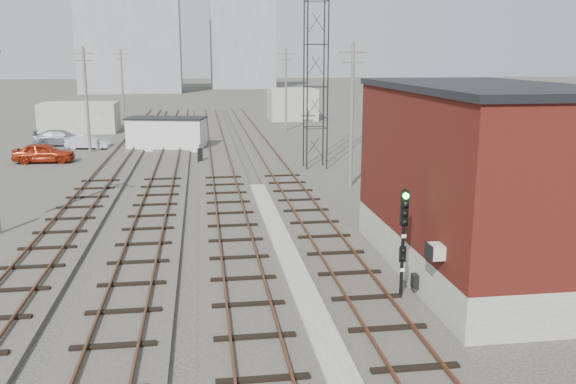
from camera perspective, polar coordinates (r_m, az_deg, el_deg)
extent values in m
plane|color=#282621|center=(69.86, -5.74, 5.84)|extent=(320.00, 320.00, 0.00)
cube|color=#332D28|center=(49.29, -1.76, 3.17)|extent=(3.20, 90.00, 0.20)
cube|color=#4C2816|center=(49.18, -2.60, 3.41)|extent=(0.07, 90.00, 0.12)
cube|color=#4C2816|center=(49.34, -0.94, 3.45)|extent=(0.07, 90.00, 0.12)
cube|color=#332D28|center=(49.02, -6.42, 3.04)|extent=(3.20, 90.00, 0.20)
cube|color=#4C2816|center=(48.97, -7.27, 3.28)|extent=(0.07, 90.00, 0.12)
cube|color=#4C2816|center=(49.01, -5.59, 3.33)|extent=(0.07, 90.00, 0.12)
cube|color=#332D28|center=(49.07, -11.10, 2.89)|extent=(3.20, 90.00, 0.20)
cube|color=#4C2816|center=(49.08, -11.95, 3.13)|extent=(0.07, 90.00, 0.12)
cube|color=#4C2816|center=(49.00, -10.27, 3.18)|extent=(0.07, 90.00, 0.12)
cube|color=#332D28|center=(49.45, -15.74, 2.73)|extent=(3.20, 90.00, 0.20)
cube|color=#4C2816|center=(49.51, -16.57, 2.96)|extent=(0.07, 90.00, 0.12)
cube|color=#4C2816|center=(49.32, -14.92, 3.02)|extent=(0.07, 90.00, 0.12)
cube|color=gray|center=(24.91, 0.06, -6.31)|extent=(0.90, 28.00, 0.26)
cube|color=gray|center=(24.85, 17.01, -5.43)|extent=(6.00, 12.00, 1.50)
cube|color=#501412|center=(24.03, 17.55, 2.53)|extent=(6.00, 12.00, 5.50)
cube|color=black|center=(23.72, 18.01, 9.32)|extent=(6.20, 12.20, 0.25)
cube|color=beige|center=(19.66, 13.63, -5.42)|extent=(0.45, 0.62, 0.45)
cube|color=black|center=(22.03, 11.77, -8.16)|extent=(0.20, 0.35, 0.50)
cylinder|color=black|center=(44.23, 1.83, 11.71)|extent=(0.10, 0.10, 15.00)
cylinder|color=black|center=(44.51, 3.77, 11.70)|extent=(0.10, 0.10, 15.00)
cylinder|color=black|center=(45.71, 1.50, 11.75)|extent=(0.10, 0.10, 15.00)
cylinder|color=black|center=(45.98, 3.38, 11.73)|extent=(0.10, 0.10, 15.00)
cylinder|color=#595147|center=(55.30, -18.33, 8.17)|extent=(0.24, 0.24, 9.00)
cube|color=#595147|center=(55.17, -18.61, 12.20)|extent=(1.80, 0.12, 0.12)
cube|color=#595147|center=(55.17, -18.57, 11.58)|extent=(1.40, 0.12, 0.12)
cylinder|color=#595147|center=(79.99, -15.24, 9.56)|extent=(0.24, 0.24, 9.00)
cube|color=#595147|center=(79.91, -15.40, 12.35)|extent=(1.80, 0.12, 0.12)
cube|color=#595147|center=(79.91, -15.38, 11.92)|extent=(1.40, 0.12, 0.12)
cylinder|color=#595147|center=(38.65, 5.98, 7.06)|extent=(0.24, 0.24, 9.00)
cube|color=#595147|center=(38.47, 6.11, 12.85)|extent=(1.80, 0.12, 0.12)
cube|color=#595147|center=(38.47, 6.09, 11.95)|extent=(1.40, 0.12, 0.12)
cylinder|color=#595147|center=(68.07, -0.20, 9.52)|extent=(0.24, 0.24, 9.00)
cube|color=#595147|center=(67.97, -0.20, 12.81)|extent=(1.80, 0.12, 0.12)
cube|color=#595147|center=(67.97, -0.20, 12.30)|extent=(1.40, 0.12, 0.12)
cube|color=gray|center=(145.27, -14.58, 14.95)|extent=(22.00, 14.00, 30.00)
cube|color=gray|center=(159.76, -4.34, 14.34)|extent=(16.00, 12.00, 26.00)
cube|color=gray|center=(70.87, -18.89, 6.62)|extent=(8.00, 5.00, 3.20)
cube|color=gray|center=(80.44, 0.40, 8.22)|extent=(6.00, 6.00, 4.00)
cube|color=gray|center=(21.47, 10.46, -9.96)|extent=(0.40, 0.40, 0.10)
cylinder|color=black|center=(20.81, 10.68, -5.07)|extent=(0.12, 0.12, 3.95)
cube|color=black|center=(20.43, 10.85, -1.52)|extent=(0.26, 0.10, 1.18)
sphere|color=#0CE533|center=(20.24, 10.98, -0.37)|extent=(0.20, 0.20, 0.20)
sphere|color=black|center=(20.31, 10.94, -1.18)|extent=(0.20, 0.20, 0.20)
sphere|color=black|center=(20.38, 10.91, -1.99)|extent=(0.20, 0.20, 0.20)
sphere|color=black|center=(20.46, 10.88, -2.79)|extent=(0.20, 0.20, 0.20)
cube|color=black|center=(20.87, 10.67, -5.73)|extent=(0.22, 0.09, 0.54)
cube|color=white|center=(20.62, 10.79, -4.09)|extent=(0.16, 0.02, 0.12)
cube|color=white|center=(20.99, 10.66, -7.18)|extent=(0.16, 0.02, 0.12)
cube|color=black|center=(47.91, -8.23, 3.44)|extent=(0.42, 0.42, 1.09)
cylinder|color=black|center=(47.80, -8.26, 4.28)|extent=(0.09, 0.09, 0.33)
cube|color=silver|center=(55.50, -11.27, 5.33)|extent=(7.08, 4.17, 2.76)
cube|color=black|center=(55.34, -11.34, 6.81)|extent=(7.35, 4.44, 0.13)
imported|color=maroon|center=(51.44, -21.87, 3.43)|extent=(4.66, 1.96, 1.57)
imported|color=#B8B9C0|center=(57.76, -18.18, 4.49)|extent=(4.09, 2.05, 1.29)
imported|color=gray|center=(60.73, -20.46, 4.78)|extent=(5.06, 2.11, 1.46)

